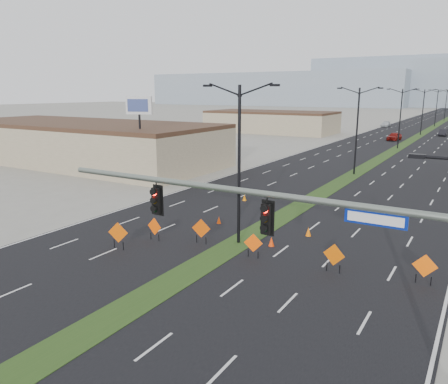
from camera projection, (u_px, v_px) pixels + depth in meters
The scene contains 28 objects.
ground at pixel (99, 326), 18.31m from camera, with size 600.00×600.00×0.00m, color gray.
road_surface at pixel (423, 133), 101.73m from camera, with size 25.00×400.00×0.02m, color black.
median_strip at pixel (423, 133), 101.73m from camera, with size 2.00×400.00×0.04m, color #234016.
building_sw_near at pixel (82, 144), 60.39m from camera, with size 40.00×16.00×5.00m, color tan.
building_sw_far at pixel (271, 123), 104.82m from camera, with size 30.00×14.00×4.50m, color tan.
mesa_west at pixel (276, 89), 309.80m from camera, with size 180.00×50.00×22.00m, color #899AAA.
mesa_backdrop at pixel (421, 82), 296.73m from camera, with size 140.00×50.00×32.00m, color #899AAA.
signal_mast at pixel (317, 239), 14.59m from camera, with size 16.30×0.60×8.00m.
streetlight_0 at pixel (239, 160), 27.10m from camera, with size 5.15×0.24×10.02m.
streetlight_1 at pixel (357, 128), 50.46m from camera, with size 5.15×0.24×10.02m.
streetlight_2 at pixel (400, 117), 73.81m from camera, with size 5.15×0.24×10.02m.
streetlight_3 at pixel (423, 111), 97.17m from camera, with size 5.15×0.24×10.02m.
streetlight_4 at pixel (437, 107), 120.53m from camera, with size 5.15×0.24×10.02m.
streetlight_5 at pixel (446, 104), 143.88m from camera, with size 5.15×0.24×10.02m.
car_left at pixel (394, 136), 87.21m from camera, with size 1.90×4.72×1.61m, color maroon.
car_mid at pixel (443, 133), 96.00m from camera, with size 1.51×4.34×1.43m, color black.
car_far at pixel (386, 124), 120.59m from camera, with size 2.03×5.00×1.45m, color silver.
construction_sign_0 at pixel (118, 233), 27.01m from camera, with size 1.25×0.44×1.74m.
construction_sign_1 at pixel (154, 227), 28.60m from camera, with size 1.16×0.13×1.55m.
construction_sign_2 at pixel (201, 229), 27.98m from camera, with size 1.21×0.36×1.66m.
construction_sign_3 at pixel (253, 244), 25.61m from camera, with size 1.08×0.36×1.49m.
construction_sign_4 at pixel (334, 256), 23.50m from camera, with size 1.23×0.18×1.64m.
construction_sign_5 at pixel (425, 267), 22.03m from camera, with size 1.22×0.13×1.62m.
cone_0 at pixel (219, 220), 32.41m from camera, with size 0.32×0.32×0.54m, color #D83A04.
cone_1 at pixel (271, 242), 27.65m from camera, with size 0.37×0.37×0.62m, color #FF3B05.
cone_2 at pixel (308, 232), 29.58m from camera, with size 0.38×0.38×0.63m, color #FD6D05.
cone_3 at pixel (244, 197), 39.17m from camera, with size 0.36×0.36×0.60m, color orange.
pole_sign_west at pixel (139, 112), 48.50m from camera, with size 2.87×1.44×9.07m.
Camera 1 is at (13.07, -11.47, 9.61)m, focal length 35.00 mm.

